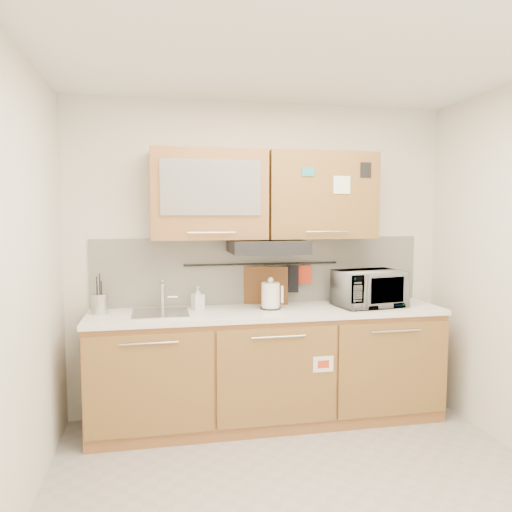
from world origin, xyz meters
name	(u,v)px	position (x,y,z in m)	size (l,w,h in m)	color
floor	(314,505)	(0.00, 0.00, 0.00)	(3.20, 3.20, 0.00)	#9E9993
ceiling	(319,42)	(0.00, 0.00, 2.60)	(3.20, 3.20, 0.00)	white
wall_back	(261,259)	(0.00, 1.50, 1.30)	(3.20, 3.20, 0.00)	silver
wall_left	(7,292)	(-1.60, 0.00, 1.30)	(3.00, 3.00, 0.00)	silver
base_cabinet	(269,373)	(0.00, 1.19, 0.41)	(2.80, 0.64, 0.88)	#AB683C
countertop	(269,312)	(0.00, 1.19, 0.90)	(2.82, 0.62, 0.04)	white
backsplash	(261,270)	(0.00, 1.49, 1.20)	(2.80, 0.02, 0.56)	silver
upper_cabinets	(265,195)	(0.00, 1.32, 1.83)	(1.82, 0.37, 0.70)	#AB683C
range_hood	(267,247)	(0.00, 1.25, 1.42)	(0.60, 0.46, 0.10)	black
sink	(161,313)	(-0.85, 1.21, 0.92)	(0.42, 0.40, 0.26)	silver
utensil_rail	(262,264)	(0.00, 1.45, 1.26)	(0.02, 0.02, 1.30)	black
utensil_crock	(100,304)	(-1.30, 1.27, 1.00)	(0.14, 0.14, 0.31)	#BBBABF
kettle	(271,296)	(0.02, 1.22, 1.02)	(0.19, 0.17, 0.26)	white
toaster	(364,293)	(0.82, 1.22, 1.02)	(0.27, 0.17, 0.20)	black
microwave	(369,288)	(0.84, 1.17, 1.07)	(0.53, 0.36, 0.30)	#999999
soap_bottle	(198,298)	(-0.55, 1.32, 1.01)	(0.08, 0.09, 0.19)	#999999
cutting_board	(266,293)	(0.03, 1.44, 1.01)	(0.37, 0.03, 0.46)	brown
oven_mitt	(288,276)	(0.22, 1.44, 1.15)	(0.11, 0.03, 0.18)	#215299
dark_pouch	(290,279)	(0.24, 1.44, 1.13)	(0.14, 0.04, 0.22)	black
pot_holder	(304,275)	(0.36, 1.44, 1.16)	(0.13, 0.02, 0.15)	red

